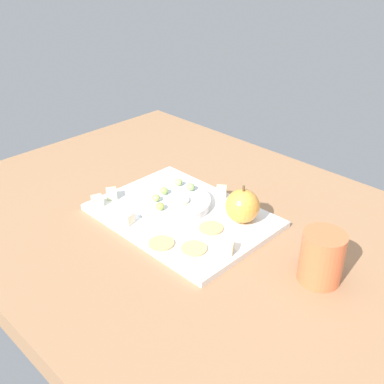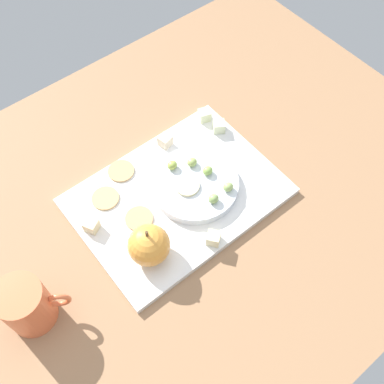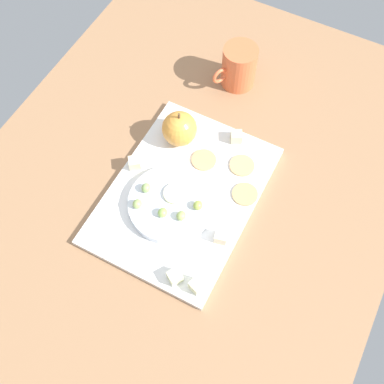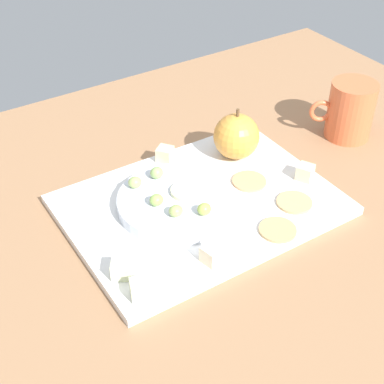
{
  "view_description": "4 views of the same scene",
  "coord_description": "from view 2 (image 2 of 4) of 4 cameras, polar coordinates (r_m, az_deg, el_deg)",
  "views": [
    {
      "loc": [
        61.01,
        -60.41,
        60.39
      ],
      "look_at": [
        -0.11,
        1.31,
        11.12
      ],
      "focal_mm": 43.07,
      "sensor_mm": 36.0,
      "label": 1
    },
    {
      "loc": [
        25.45,
        36.63,
        80.72
      ],
      "look_at": [
        -2.23,
        2.15,
        9.57
      ],
      "focal_mm": 43.08,
      "sensor_mm": 36.0,
      "label": 2
    },
    {
      "loc": [
        -40.68,
        -23.48,
        90.93
      ],
      "look_at": [
        -1.3,
        -2.91,
        9.04
      ],
      "focal_mm": 45.18,
      "sensor_mm": 36.0,
      "label": 3
    },
    {
      "loc": [
        -36.68,
        -54.44,
        58.25
      ],
      "look_at": [
        -2.7,
        -1.2,
        8.99
      ],
      "focal_mm": 53.42,
      "sensor_mm": 36.0,
      "label": 4
    }
  ],
  "objects": [
    {
      "name": "cup",
      "position": [
        0.79,
        -19.79,
        -13.04
      ],
      "size": [
        10.25,
        7.79,
        9.89
      ],
      "color": "#E5693E",
      "rests_on": "table"
    },
    {
      "name": "grape_3",
      "position": [
        0.87,
        1.88,
        2.73
      ],
      "size": [
        1.98,
        1.78,
        1.66
      ],
      "primitive_type": "ellipsoid",
      "color": "#91B955",
      "rests_on": "serving_dish"
    },
    {
      "name": "cheese_cube_4",
      "position": [
        0.96,
        3.36,
        8.11
      ],
      "size": [
        3.21,
        3.21,
        2.33
      ],
      "primitive_type": "cube",
      "rotation": [
        0.0,
        0.0,
        1.0
      ],
      "color": "beige",
      "rests_on": "platter"
    },
    {
      "name": "cheese_cube_2",
      "position": [
        0.85,
        -12.35,
        -4.06
      ],
      "size": [
        3.15,
        3.15,
        2.33
      ],
      "primitive_type": "cube",
      "rotation": [
        0.0,
        0.0,
        0.49
      ],
      "color": "beige",
      "rests_on": "platter"
    },
    {
      "name": "cracker_0",
      "position": [
        0.91,
        -8.77,
        2.59
      ],
      "size": [
        5.17,
        5.17,
        0.4
      ],
      "primitive_type": "cylinder",
      "color": "tan",
      "rests_on": "platter"
    },
    {
      "name": "apple_stem",
      "position": [
        0.75,
        -5.62,
        -5.17
      ],
      "size": [
        0.5,
        0.5,
        1.2
      ],
      "primitive_type": "cylinder",
      "color": "brown",
      "rests_on": "apple_whole"
    },
    {
      "name": "cheese_cube_1",
      "position": [
        0.93,
        -3.34,
        6.36
      ],
      "size": [
        2.78,
        2.78,
        2.33
      ],
      "primitive_type": "cube",
      "rotation": [
        0.0,
        0.0,
        0.22
      ],
      "color": "beige",
      "rests_on": "platter"
    },
    {
      "name": "cheese_cube_0",
      "position": [
        0.98,
        1.54,
        9.49
      ],
      "size": [
        2.97,
        2.97,
        2.33
      ],
      "primitive_type": "cube",
      "rotation": [
        0.0,
        0.0,
        1.23
      ],
      "color": "beige",
      "rests_on": "platter"
    },
    {
      "name": "grape_4",
      "position": [
        0.88,
        0.0,
        3.71
      ],
      "size": [
        1.98,
        1.78,
        1.59
      ],
      "primitive_type": "ellipsoid",
      "color": "#9CB25E",
      "rests_on": "serving_dish"
    },
    {
      "name": "grape_1",
      "position": [
        0.88,
        -2.47,
        3.34
      ],
      "size": [
        1.98,
        1.78,
        1.67
      ],
      "primitive_type": "ellipsoid",
      "color": "#9FB54D",
      "rests_on": "serving_dish"
    },
    {
      "name": "table",
      "position": [
        0.9,
        -1.97,
        -2.23
      ],
      "size": [
        116.23,
        85.03,
        4.96
      ],
      "primitive_type": "cube",
      "color": "#996E4C",
      "rests_on": "ground"
    },
    {
      "name": "platter",
      "position": [
        0.88,
        -1.83,
        -0.5
      ],
      "size": [
        38.05,
        27.56,
        1.33
      ],
      "primitive_type": "cube",
      "color": "white",
      "rests_on": "table"
    },
    {
      "name": "serving_dish",
      "position": [
        0.87,
        0.42,
        0.89
      ],
      "size": [
        16.71,
        16.71,
        1.82
      ],
      "primitive_type": "cylinder",
      "color": "silver",
      "rests_on": "platter"
    },
    {
      "name": "apple_slice_0",
      "position": [
        0.86,
        -0.48,
        0.66
      ],
      "size": [
        4.54,
        4.54,
        0.6
      ],
      "primitive_type": "cylinder",
      "color": "beige",
      "rests_on": "serving_dish"
    },
    {
      "name": "cracker_1",
      "position": [
        0.85,
        -6.56,
        -3.28
      ],
      "size": [
        5.17,
        5.17,
        0.4
      ],
      "primitive_type": "cylinder",
      "color": "tan",
      "rests_on": "platter"
    },
    {
      "name": "cheese_cube_3",
      "position": [
        0.82,
        2.41,
        -5.92
      ],
      "size": [
        3.26,
        3.26,
        2.33
      ],
      "primitive_type": "cube",
      "rotation": [
        0.0,
        0.0,
        0.64
      ],
      "color": "beige",
      "rests_on": "platter"
    },
    {
      "name": "grape_0",
      "position": [
        0.85,
        4.5,
        0.63
      ],
      "size": [
        1.98,
        1.78,
        1.67
      ],
      "primitive_type": "ellipsoid",
      "color": "#97B362",
      "rests_on": "serving_dish"
    },
    {
      "name": "apple_whole",
      "position": [
        0.79,
        -5.36,
        -6.57
      ],
      "size": [
        7.32,
        7.32,
        7.32
      ],
      "primitive_type": "sphere",
      "color": "gold",
      "rests_on": "platter"
    },
    {
      "name": "cracker_2",
      "position": [
        0.88,
        -10.67,
        -0.76
      ],
      "size": [
        5.17,
        5.17,
        0.4
      ],
      "primitive_type": "cylinder",
      "color": "tan",
      "rests_on": "platter"
    },
    {
      "name": "grape_2",
      "position": [
        0.84,
        2.68,
        -0.84
      ],
      "size": [
        1.98,
        1.78,
        1.77
      ],
      "primitive_type": "ellipsoid",
      "color": "#8DAE61",
      "rests_on": "serving_dish"
    }
  ]
}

